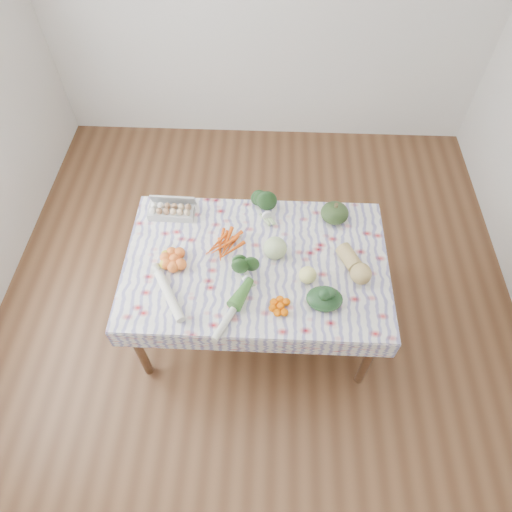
% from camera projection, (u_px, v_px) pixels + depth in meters
% --- Properties ---
extents(ground, '(4.50, 4.50, 0.00)m').
position_uv_depth(ground, '(256.00, 320.00, 3.48)').
color(ground, '#51311C').
rests_on(ground, ground).
extents(dining_table, '(1.60, 1.00, 0.75)m').
position_uv_depth(dining_table, '(256.00, 269.00, 2.93)').
color(dining_table, brown).
rests_on(dining_table, ground).
extents(tablecloth, '(1.66, 1.06, 0.01)m').
position_uv_depth(tablecloth, '(256.00, 262.00, 2.87)').
color(tablecloth, white).
rests_on(tablecloth, dining_table).
extents(egg_carton, '(0.31, 0.13, 0.08)m').
position_uv_depth(egg_carton, '(171.00, 212.00, 3.06)').
color(egg_carton, '#B1B1AC').
rests_on(egg_carton, tablecloth).
extents(carrot_bunch, '(0.28, 0.26, 0.04)m').
position_uv_depth(carrot_bunch, '(225.00, 248.00, 2.91)').
color(carrot_bunch, '#E5520D').
rests_on(carrot_bunch, tablecloth).
extents(kale_bunch, '(0.23, 0.21, 0.16)m').
position_uv_depth(kale_bunch, '(265.00, 206.00, 3.04)').
color(kale_bunch, '#1B3B18').
rests_on(kale_bunch, tablecloth).
extents(kabocha_squash, '(0.24, 0.24, 0.12)m').
position_uv_depth(kabocha_squash, '(335.00, 213.00, 3.03)').
color(kabocha_squash, '#304820').
rests_on(kabocha_squash, tablecloth).
extents(cabbage, '(0.15, 0.15, 0.15)m').
position_uv_depth(cabbage, '(275.00, 248.00, 2.84)').
color(cabbage, '#B2C988').
rests_on(cabbage, tablecloth).
extents(butternut_squash, '(0.24, 0.31, 0.13)m').
position_uv_depth(butternut_squash, '(355.00, 264.00, 2.78)').
color(butternut_squash, tan).
rests_on(butternut_squash, tablecloth).
extents(orange_cluster, '(0.28, 0.28, 0.08)m').
position_uv_depth(orange_cluster, '(174.00, 259.00, 2.83)').
color(orange_cluster, orange).
rests_on(orange_cluster, tablecloth).
extents(broccoli, '(0.19, 0.19, 0.10)m').
position_uv_depth(broccoli, '(243.00, 271.00, 2.76)').
color(broccoli, '#20441B').
rests_on(broccoli, tablecloth).
extents(mandarin_cluster, '(0.18, 0.18, 0.05)m').
position_uv_depth(mandarin_cluster, '(280.00, 306.00, 2.65)').
color(mandarin_cluster, '#FF6900').
rests_on(mandarin_cluster, tablecloth).
extents(grapefruit, '(0.13, 0.13, 0.11)m').
position_uv_depth(grapefruit, '(308.00, 275.00, 2.74)').
color(grapefruit, '#F2ED82').
rests_on(grapefruit, tablecloth).
extents(spinach_bag, '(0.23, 0.19, 0.09)m').
position_uv_depth(spinach_bag, '(324.00, 299.00, 2.65)').
color(spinach_bag, black).
rests_on(spinach_bag, tablecloth).
extents(daikon, '(0.24, 0.36, 0.06)m').
position_uv_depth(daikon, '(169.00, 296.00, 2.69)').
color(daikon, white).
rests_on(daikon, tablecloth).
extents(leek, '(0.22, 0.40, 0.05)m').
position_uv_depth(leek, '(233.00, 310.00, 2.63)').
color(leek, beige).
rests_on(leek, tablecloth).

